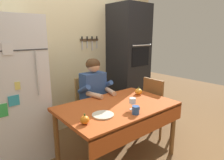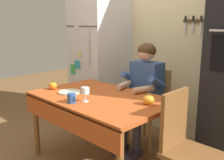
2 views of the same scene
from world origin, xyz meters
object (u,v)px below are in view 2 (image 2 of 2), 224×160
object	(u,v)px
refrigerator	(100,62)
coffee_mug	(72,98)
chair_right_side	(184,143)
wine_glass	(85,91)
chair_behind_person	(152,103)
dining_table	(99,105)
seated_person	(143,88)
pumpkin_medium	(53,86)
pumpkin_large	(149,100)
serving_tray	(69,92)

from	to	relation	value
refrigerator	coffee_mug	bearing A→B (deg)	-52.34
refrigerator	chair_right_side	distance (m)	2.04
wine_glass	chair_behind_person	bearing A→B (deg)	87.14
dining_table	chair_right_side	distance (m)	0.92
seated_person	coffee_mug	size ratio (longest dim) A/B	11.58
chair_right_side	pumpkin_medium	xyz separation A→B (m)	(-1.48, -0.28, 0.27)
coffee_mug	wine_glass	distance (m)	0.14
pumpkin_large	serving_tray	world-z (taller)	pumpkin_large
dining_table	pumpkin_large	bearing A→B (deg)	16.11
dining_table	wine_glass	xyz separation A→B (m)	(0.04, -0.20, 0.18)
refrigerator	pumpkin_large	xyz separation A→B (m)	(1.46, -0.74, -0.12)
serving_tray	seated_person	bearing A→B (deg)	60.40
chair_behind_person	serving_tray	distance (m)	1.03
dining_table	pumpkin_large	distance (m)	0.55
wine_glass	pumpkin_medium	distance (m)	0.62
dining_table	chair_right_side	xyz separation A→B (m)	(0.90, 0.12, -0.14)
chair_right_side	refrigerator	bearing A→B (deg)	157.53
serving_tray	wine_glass	bearing A→B (deg)	-12.01
chair_right_side	pumpkin_large	xyz separation A→B (m)	(-0.39, 0.03, 0.27)
refrigerator	dining_table	world-z (taller)	refrigerator
seated_person	coffee_mug	world-z (taller)	seated_person
wine_glass	seated_person	bearing A→B (deg)	86.47
chair_right_side	serving_tray	size ratio (longest dim) A/B	3.97
coffee_mug	pumpkin_medium	world-z (taller)	pumpkin_medium
chair_behind_person	chair_right_side	distance (m)	1.06
dining_table	chair_right_side	bearing A→B (deg)	7.44
chair_behind_person	chair_right_side	bearing A→B (deg)	-39.60
wine_glass	refrigerator	bearing A→B (deg)	132.28
wine_glass	pumpkin_large	size ratio (longest dim) A/B	1.27
chair_behind_person	coffee_mug	world-z (taller)	chair_behind_person
chair_right_side	pumpkin_large	distance (m)	0.48
coffee_mug	dining_table	bearing A→B (deg)	85.11
dining_table	chair_right_side	world-z (taller)	chair_right_side
seated_person	pumpkin_medium	xyz separation A→B (m)	(-0.66, -0.77, 0.04)
dining_table	pumpkin_large	world-z (taller)	pumpkin_large
seated_person	wine_glass	size ratio (longest dim) A/B	8.93
pumpkin_medium	chair_right_side	bearing A→B (deg)	10.80
seated_person	pumpkin_large	world-z (taller)	seated_person
seated_person	coffee_mug	xyz separation A→B (m)	(-0.11, -0.92, 0.05)
wine_glass	serving_tray	size ratio (longest dim) A/B	0.59
seated_person	pumpkin_medium	distance (m)	1.02
refrigerator	dining_table	size ratio (longest dim) A/B	1.29
refrigerator	pumpkin_large	world-z (taller)	refrigerator
refrigerator	chair_behind_person	xyz separation A→B (m)	(1.03, -0.09, -0.39)
refrigerator	wine_glass	bearing A→B (deg)	-47.72
coffee_mug	pumpkin_large	world-z (taller)	pumpkin_large
refrigerator	serving_tray	distance (m)	1.19
seated_person	serving_tray	size ratio (longest dim) A/B	5.31
dining_table	chair_behind_person	size ratio (longest dim) A/B	1.51
refrigerator	serving_tray	size ratio (longest dim) A/B	7.68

